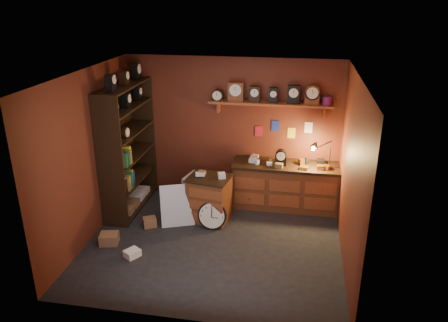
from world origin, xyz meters
The scene contains 11 objects.
floor centered at (0.00, 0.00, 0.00)m, with size 4.00×4.00×0.00m, color black.
room_shell centered at (0.04, 0.11, 1.72)m, with size 4.02×3.62×2.71m.
shelving_unit centered at (-1.79, 0.98, 1.25)m, with size 0.47×1.60×2.58m.
workbench centered at (1.05, 1.47, 0.47)m, with size 1.95×0.66×1.36m.
low_cabinet centered at (-0.23, 0.75, 0.44)m, with size 0.79×0.70×0.90m.
big_round_clock centered at (-0.12, 0.44, 0.24)m, with size 0.49×0.16×0.50m.
white_panel centered at (-0.73, 0.46, 0.00)m, with size 0.57×0.02×0.76m, color silver.
mini_fridge centered at (-0.56, 1.39, 0.26)m, with size 0.60×0.62×0.52m.
floor_box_a centered at (-1.65, -0.33, 0.09)m, with size 0.28×0.24×0.17m, color #936540.
floor_box_b centered at (-1.15, -0.61, 0.06)m, with size 0.18×0.22×0.11m, color white.
floor_box_c centered at (-1.19, 0.31, 0.08)m, with size 0.21×0.18×0.16m, color #936540.
Camera 1 is at (1.22, -5.95, 3.79)m, focal length 35.00 mm.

